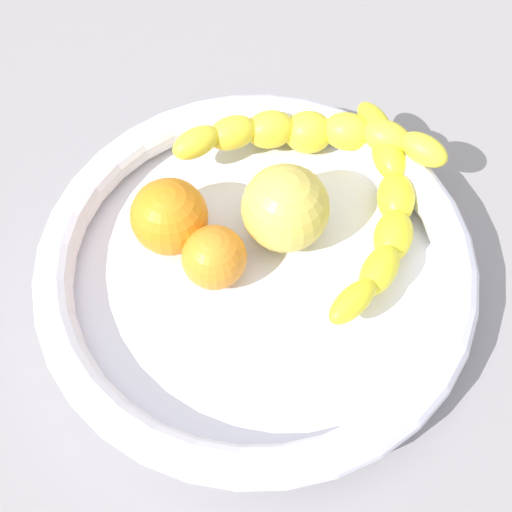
{
  "coord_description": "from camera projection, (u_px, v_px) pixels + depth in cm",
  "views": [
    {
      "loc": [
        17.71,
        -22.69,
        56.67
      ],
      "look_at": [
        0.0,
        0.0,
        7.59
      ],
      "focal_mm": 49.41,
      "sensor_mm": 36.0,
      "label": 1
    }
  ],
  "objects": [
    {
      "name": "apple_yellow",
      "position": [
        285.0,
        208.0,
        0.58
      ],
      "size": [
        7.45,
        7.45,
        7.45
      ],
      "primitive_type": "sphere",
      "color": "#D7BE4F",
      "rests_on": "fruit_bowl"
    },
    {
      "name": "orange_mid_left",
      "position": [
        169.0,
        217.0,
        0.59
      ],
      "size": [
        6.55,
        6.55,
        6.55
      ],
      "primitive_type": "sphere",
      "color": "orange",
      "rests_on": "fruit_bowl"
    },
    {
      "name": "kitchen_counter",
      "position": [
        256.0,
        291.0,
        0.62
      ],
      "size": [
        120.0,
        120.0,
        3.0
      ],
      "primitive_type": "cube",
      "color": "gray",
      "rests_on": "ground"
    },
    {
      "name": "orange_front",
      "position": [
        214.0,
        257.0,
        0.57
      ],
      "size": [
        5.37,
        5.37,
        5.37
      ],
      "primitive_type": "sphere",
      "color": "orange",
      "rests_on": "fruit_bowl"
    },
    {
      "name": "banana_draped_left",
      "position": [
        384.0,
        212.0,
        0.6
      ],
      "size": [
        13.42,
        20.99,
        4.02
      ],
      "color": "yellow",
      "rests_on": "fruit_bowl"
    },
    {
      "name": "banana_draped_right",
      "position": [
        309.0,
        135.0,
        0.63
      ],
      "size": [
        20.36,
        15.79,
        5.22
      ],
      "color": "yellow",
      "rests_on": "fruit_bowl"
    },
    {
      "name": "fruit_bowl",
      "position": [
        256.0,
        269.0,
        0.59
      ],
      "size": [
        36.51,
        36.51,
        4.84
      ],
      "color": "white",
      "rests_on": "kitchen_counter"
    }
  ]
}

